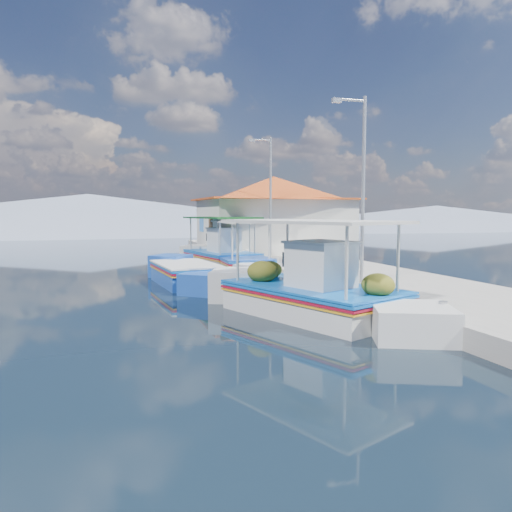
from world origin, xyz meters
name	(u,v)px	position (x,y,z in m)	size (l,w,h in m)	color
ground	(245,319)	(0.00, 0.00, 0.00)	(160.00, 160.00, 0.00)	black
quay	(340,274)	(5.90, 6.00, 0.25)	(5.00, 44.00, 0.50)	#A19D96
bollards	(300,268)	(3.80, 5.25, 0.65)	(0.20, 17.20, 0.30)	#A5A8AD
main_caique	(312,295)	(1.89, -0.03, 0.55)	(4.58, 8.15, 2.88)	silver
caique_green_canopy	(241,264)	(2.65, 9.56, 0.40)	(2.29, 7.14, 2.67)	silver
caique_blue_hull	(186,276)	(-0.41, 6.76, 0.33)	(2.45, 6.91, 1.23)	#1B49A6
caique_far	(221,257)	(2.29, 11.95, 0.53)	(3.40, 8.00, 2.85)	silver
harbor_building	(273,213)	(6.20, 15.00, 2.78)	(10.49, 10.49, 4.40)	silver
lamp_post_near	(361,180)	(4.51, 2.00, 3.85)	(1.21, 0.14, 6.00)	#A5A8AD
lamp_post_far	(269,191)	(4.51, 11.00, 3.85)	(1.21, 0.14, 6.00)	#A5A8AD
mountain_ridge	(176,218)	(6.54, 56.00, 2.04)	(171.40, 96.00, 5.50)	gray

